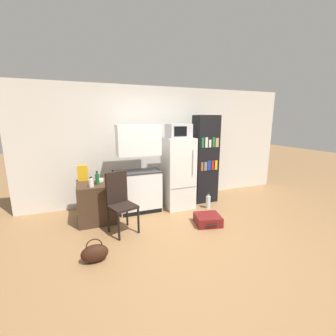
% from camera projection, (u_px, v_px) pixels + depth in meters
% --- Properties ---
extents(ground_plane, '(24.00, 24.00, 0.00)m').
position_uv_depth(ground_plane, '(195.00, 236.00, 3.69)').
color(ground_plane, olive).
extents(wall_back, '(6.40, 0.10, 2.60)m').
position_uv_depth(wall_back, '(164.00, 144.00, 5.31)').
color(wall_back, silver).
rests_on(wall_back, ground_plane).
extents(side_table, '(0.68, 0.73, 0.73)m').
position_uv_depth(side_table, '(97.00, 201.00, 4.23)').
color(side_table, '#422D1E').
rests_on(side_table, ground_plane).
extents(kitchen_hutch, '(0.86, 0.48, 1.78)m').
position_uv_depth(kitchen_hutch, '(139.00, 173.00, 4.56)').
color(kitchen_hutch, white).
rests_on(kitchen_hutch, ground_plane).
extents(refrigerator, '(0.60, 0.61, 1.50)m').
position_uv_depth(refrigerator, '(178.00, 173.00, 4.81)').
color(refrigerator, silver).
rests_on(refrigerator, ground_plane).
extents(microwave, '(0.47, 0.40, 0.28)m').
position_uv_depth(microwave, '(179.00, 131.00, 4.62)').
color(microwave, '#B7B7BC').
rests_on(microwave, refrigerator).
extents(bookshelf, '(0.53, 0.37, 1.97)m').
position_uv_depth(bookshelf, '(205.00, 159.00, 5.11)').
color(bookshelf, black).
rests_on(bookshelf, ground_plane).
extents(bottle_green_tall, '(0.07, 0.07, 0.24)m').
position_uv_depth(bottle_green_tall, '(97.00, 179.00, 4.04)').
color(bottle_green_tall, '#1E6028').
rests_on(bottle_green_tall, side_table).
extents(bottle_blue_soda, '(0.06, 0.06, 0.29)m').
position_uv_depth(bottle_blue_soda, '(113.00, 179.00, 3.95)').
color(bottle_blue_soda, '#1E47A3').
rests_on(bottle_blue_soda, side_table).
extents(bottle_milk_white, '(0.08, 0.08, 0.18)m').
position_uv_depth(bottle_milk_white, '(91.00, 183.00, 3.89)').
color(bottle_milk_white, white).
rests_on(bottle_milk_white, side_table).
extents(bowl, '(0.17, 0.17, 0.05)m').
position_uv_depth(bowl, '(99.00, 180.00, 4.24)').
color(bowl, silver).
rests_on(bowl, side_table).
extents(cereal_box, '(0.19, 0.07, 0.30)m').
position_uv_depth(cereal_box, '(83.00, 173.00, 4.27)').
color(cereal_box, gold).
rests_on(cereal_box, side_table).
extents(chair, '(0.51, 0.51, 1.03)m').
position_uv_depth(chair, '(119.00, 198.00, 3.76)').
color(chair, black).
rests_on(chair, ground_plane).
extents(suitcase_large_flat, '(0.52, 0.50, 0.17)m').
position_uv_depth(suitcase_large_flat, '(208.00, 220.00, 4.09)').
color(suitcase_large_flat, maroon).
rests_on(suitcase_large_flat, ground_plane).
extents(handbag, '(0.36, 0.20, 0.33)m').
position_uv_depth(handbag, '(95.00, 253.00, 3.00)').
color(handbag, '#33190F').
rests_on(handbag, ground_plane).
extents(water_bottle_front, '(0.10, 0.10, 0.34)m').
position_uv_depth(water_bottle_front, '(208.00, 202.00, 4.83)').
color(water_bottle_front, silver).
rests_on(water_bottle_front, ground_plane).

